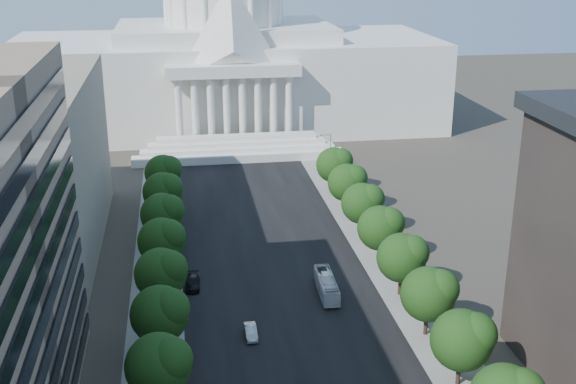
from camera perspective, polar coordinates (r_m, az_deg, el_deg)
road_asphalt at (r=125.77m, az=-1.55°, el=-4.92°), size 30.00×260.00×0.01m
sidewalk_left at (r=125.04m, az=-10.25°, el=-5.40°), size 8.00×260.00×0.02m
sidewalk_right at (r=129.32m, az=6.85°, el=-4.35°), size 8.00×260.00×0.02m
capitol at (r=211.51m, az=-4.97°, el=10.68°), size 120.00×56.00×73.00m
tree_l_d at (r=84.73m, az=-10.00°, el=-13.26°), size 7.79×7.60×9.97m
tree_l_e at (r=95.08m, az=-9.93°, el=-9.39°), size 7.79×7.60×9.97m
tree_l_f at (r=105.78m, az=-9.87°, el=-6.28°), size 7.79×7.60×9.97m
tree_l_g at (r=116.73m, az=-9.83°, el=-3.75°), size 7.79×7.60×9.97m
tree_l_h at (r=127.87m, az=-9.79°, el=-1.66°), size 7.79×7.60×9.97m
tree_l_i at (r=139.16m, az=-9.76°, el=0.09°), size 7.79×7.60×9.97m
tree_l_j at (r=150.55m, az=-9.73°, el=1.58°), size 7.79×7.60×9.97m
tree_r_d at (r=90.75m, az=13.81°, el=-11.18°), size 7.79×7.60×9.97m
tree_r_e at (r=100.49m, az=11.23°, el=-7.81°), size 7.79×7.60×9.97m
tree_r_f at (r=110.66m, az=9.16°, el=-5.04°), size 7.79×7.60×9.97m
tree_r_g at (r=121.17m, az=7.45°, el=-2.74°), size 7.79×7.60×9.97m
tree_r_h at (r=131.94m, az=6.02°, el=-0.81°), size 7.79×7.60×9.97m
tree_r_i at (r=142.90m, az=4.81°, el=0.83°), size 7.79×7.60×9.97m
tree_r_j at (r=154.02m, az=3.78°, el=2.24°), size 7.79×7.60×9.97m
streetlight_c at (r=101.45m, az=12.01°, el=-8.00°), size 2.61×0.44×9.00m
streetlight_d at (r=122.90m, az=7.99°, el=-2.76°), size 2.61×0.44×9.00m
streetlight_e at (r=145.48m, az=5.21°, el=0.90°), size 2.61×0.44×9.00m
streetlight_f at (r=168.75m, az=3.18°, el=3.56°), size 2.61×0.44×9.00m
car_silver at (r=100.98m, az=-2.95°, el=-10.98°), size 1.62×4.59×1.51m
car_dark_b at (r=114.93m, az=-7.55°, el=-7.11°), size 2.55×5.67×1.61m
city_bus at (r=111.81m, az=3.07°, el=-7.37°), size 2.87×10.65×2.94m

